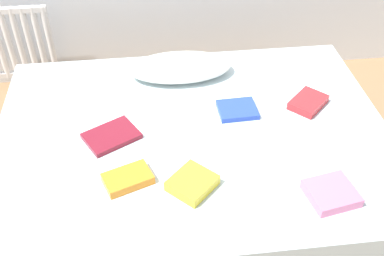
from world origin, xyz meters
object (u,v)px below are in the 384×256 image
object	(u,v)px
pillow	(180,67)
textbook_red	(308,102)
radiator	(20,43)
textbook_pink	(331,193)
textbook_blue	(237,110)
textbook_maroon	(111,136)
bed	(193,167)
textbook_yellow	(192,183)
textbook_orange	(128,179)

from	to	relation	value
pillow	textbook_red	bearing A→B (deg)	-29.58
radiator	textbook_red	world-z (taller)	radiator
textbook_pink	textbook_red	bearing A→B (deg)	70.40
textbook_pink	textbook_red	world-z (taller)	textbook_pink
textbook_blue	textbook_maroon	bearing A→B (deg)	-171.08
textbook_red	bed	bearing A→B (deg)	147.94
pillow	radiator	bearing A→B (deg)	146.51
textbook_yellow	radiator	bearing A→B (deg)	77.96
bed	textbook_orange	world-z (taller)	textbook_orange
bed	radiator	size ratio (longest dim) A/B	3.75
radiator	textbook_pink	world-z (taller)	radiator
textbook_red	radiator	bearing A→B (deg)	103.50
textbook_orange	textbook_red	world-z (taller)	same
textbook_maroon	textbook_blue	bearing A→B (deg)	-17.68
textbook_maroon	textbook_pink	distance (m)	1.05
radiator	pillow	distance (m)	1.27
textbook_orange	textbook_blue	size ratio (longest dim) A/B	1.04
bed	textbook_yellow	size ratio (longest dim) A/B	10.86
pillow	textbook_blue	bearing A→B (deg)	-55.10
textbook_orange	pillow	bearing A→B (deg)	48.46
textbook_pink	textbook_yellow	xyz separation A→B (m)	(-0.58, 0.13, 0.00)
textbook_maroon	textbook_blue	world-z (taller)	textbook_blue
radiator	textbook_maroon	xyz separation A→B (m)	(0.66, -1.20, 0.13)
textbook_yellow	bed	bearing A→B (deg)	37.50
radiator	textbook_maroon	bearing A→B (deg)	-61.10
textbook_blue	textbook_yellow	world-z (taller)	textbook_yellow
textbook_pink	textbook_blue	bearing A→B (deg)	104.02
pillow	textbook_pink	bearing A→B (deg)	-61.27
bed	pillow	distance (m)	0.59
textbook_orange	textbook_pink	size ratio (longest dim) A/B	1.04
bed	textbook_red	distance (m)	0.70
textbook_yellow	textbook_maroon	bearing A→B (deg)	89.13
textbook_pink	textbook_red	distance (m)	0.64
textbook_orange	textbook_red	size ratio (longest dim) A/B	1.02
radiator	pillow	bearing A→B (deg)	-33.49
radiator	pillow	xyz separation A→B (m)	(1.05, -0.69, 0.17)
textbook_orange	textbook_blue	distance (m)	0.72
radiator	textbook_red	bearing A→B (deg)	-32.04
pillow	textbook_pink	world-z (taller)	pillow
textbook_pink	textbook_yellow	bearing A→B (deg)	157.21
textbook_blue	textbook_red	distance (m)	0.38
textbook_blue	radiator	bearing A→B (deg)	138.44
radiator	textbook_blue	xyz separation A→B (m)	(1.31, -1.07, 0.13)
textbook_orange	textbook_red	distance (m)	1.05
bed	textbook_red	size ratio (longest dim) A/B	9.96
textbook_red	textbook_yellow	distance (m)	0.85
bed	textbook_blue	distance (m)	0.39
textbook_orange	textbook_blue	bearing A→B (deg)	16.40
pillow	textbook_pink	distance (m)	1.14
bed	textbook_pink	xyz separation A→B (m)	(0.53, -0.49, 0.28)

